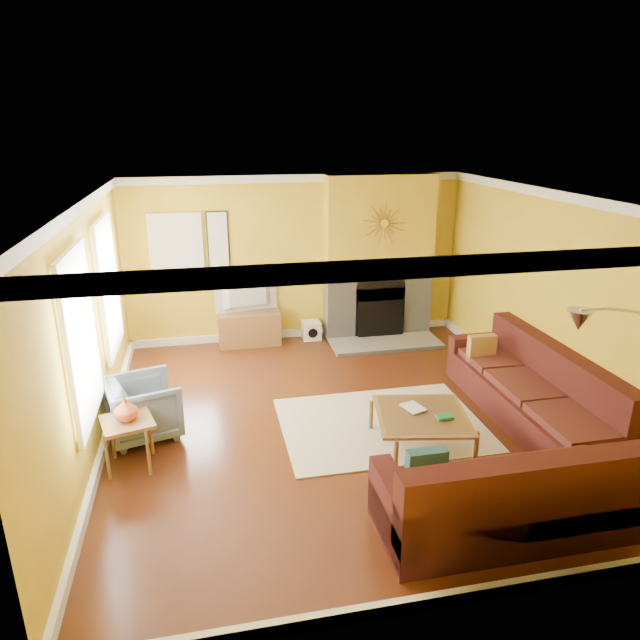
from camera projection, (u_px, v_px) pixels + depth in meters
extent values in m
cube|color=#602B14|center=(338.00, 419.00, 7.04)|extent=(5.50, 6.00, 0.02)
cube|color=white|center=(341.00, 196.00, 6.16)|extent=(5.50, 6.00, 0.02)
cube|color=gold|center=(296.00, 259.00, 9.38)|extent=(5.50, 0.02, 2.70)
cube|color=gold|center=(445.00, 455.00, 3.81)|extent=(5.50, 0.02, 2.70)
cube|color=gold|center=(87.00, 332.00, 6.06)|extent=(0.02, 6.00, 2.70)
cube|color=gold|center=(553.00, 301.00, 7.13)|extent=(0.02, 6.00, 2.70)
cube|color=white|center=(107.00, 286.00, 7.22)|extent=(0.06, 1.22, 1.72)
cube|color=white|center=(79.00, 338.00, 5.47)|extent=(0.06, 1.22, 1.72)
cube|color=white|center=(177.00, 252.00, 8.90)|extent=(0.82, 0.06, 1.22)
cube|color=white|center=(218.00, 247.00, 9.02)|extent=(0.34, 0.04, 1.14)
cube|color=white|center=(383.00, 267.00, 9.26)|extent=(1.92, 0.22, 0.08)
cube|color=gray|center=(386.00, 343.00, 9.37)|extent=(1.80, 0.70, 0.06)
cube|color=beige|center=(381.00, 424.00, 6.89)|extent=(2.40, 1.80, 0.02)
cube|color=olive|center=(249.00, 328.00, 9.36)|extent=(1.00, 0.45, 0.55)
imported|color=black|center=(248.00, 295.00, 9.17)|extent=(1.03, 0.32, 0.59)
cube|color=white|center=(311.00, 330.00, 9.63)|extent=(0.30, 0.30, 0.30)
imported|color=slate|center=(144.00, 408.00, 6.56)|extent=(0.95, 0.94, 0.71)
imported|color=#D8591E|center=(126.00, 409.00, 5.85)|extent=(0.30, 0.30, 0.25)
imported|color=white|center=(406.00, 410.00, 6.40)|extent=(0.27, 0.32, 0.03)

